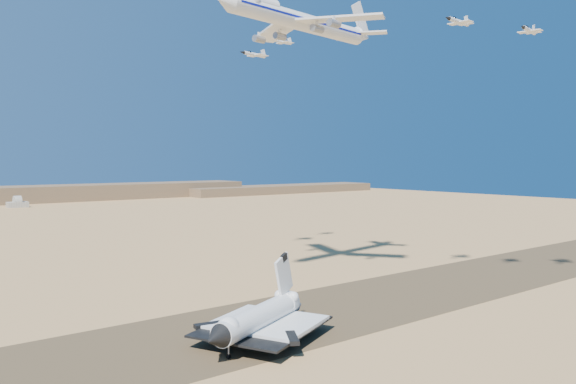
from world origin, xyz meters
TOP-DOWN VIEW (x-y plane):
  - ground at (0.00, 0.00)m, footprint 1200.00×1200.00m
  - runway at (0.00, 0.00)m, footprint 600.00×50.00m
  - ridgeline at (65.32, 527.31)m, footprint 960.00×90.00m
  - shuttle at (-8.68, -11.67)m, footprint 43.79×37.47m
  - carrier_747 at (40.86, 33.58)m, footprint 83.28×63.53m
  - crew_a at (-2.14, -20.17)m, footprint 0.48×0.71m
  - crew_b at (-3.86, -19.97)m, footprint 0.74×1.00m
  - crew_c at (-2.65, -17.51)m, footprint 0.93×1.03m
  - chase_jet_a at (78.27, -9.55)m, footprint 15.64×8.54m
  - chase_jet_b at (90.45, -28.88)m, footprint 14.18×8.04m
  - chase_jet_d at (57.29, 85.31)m, footprint 16.58×9.32m
  - chase_jet_e at (78.17, 91.65)m, footprint 14.64×7.95m

SIDE VIEW (x-z plane):
  - ground at x=0.00m, z-range 0.00..0.00m
  - runway at x=0.00m, z-range 0.00..0.06m
  - crew_c at x=-2.65m, z-range 0.06..1.65m
  - crew_b at x=-3.86m, z-range 0.06..1.89m
  - crew_a at x=-2.14m, z-range 0.06..1.96m
  - shuttle at x=-8.68m, z-range -4.93..16.40m
  - ridgeline at x=65.32m, z-range -1.37..16.63m
  - chase_jet_b at x=90.45m, z-range 89.10..92.67m
  - chase_jet_a at x=78.27m, z-range 93.70..97.60m
  - chase_jet_d at x=57.29m, z-range 93.64..97.79m
  - carrier_747 at x=40.86m, z-range 88.23..108.90m
  - chase_jet_e at x=78.17m, z-range 103.34..106.98m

